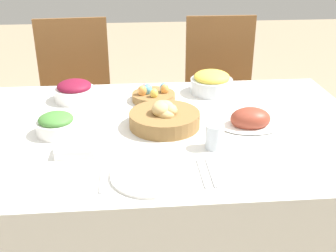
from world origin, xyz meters
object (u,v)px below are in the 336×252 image
at_px(fork, 102,178).
at_px(butter_dish, 75,151).
at_px(chair_far_right, 221,98).
at_px(ham_platter, 250,120).
at_px(beet_salad_bowl, 75,91).
at_px(egg_basket, 153,95).
at_px(chair_far_left, 76,102).
at_px(pineapple_bowl, 212,82).
at_px(spoon, 211,173).
at_px(dinner_plate, 152,175).
at_px(bread_basket, 164,117).
at_px(knife, 202,173).
at_px(drinking_cup, 214,137).
at_px(green_salad_bowl, 56,124).

relative_size(fork, butter_dish, 1.30).
bearing_deg(chair_far_right, ham_platter, -94.47).
xyz_separation_m(beet_salad_bowl, fork, (0.16, -0.68, -0.04)).
height_order(egg_basket, beet_salad_bowl, beet_salad_bowl).
height_order(chair_far_left, ham_platter, chair_far_left).
bearing_deg(egg_basket, pineapple_bowl, 15.48).
bearing_deg(spoon, beet_salad_bowl, 126.66).
bearing_deg(chair_far_right, chair_far_left, -179.24).
xyz_separation_m(chair_far_left, dinner_plate, (0.40, -1.25, 0.24)).
xyz_separation_m(bread_basket, beet_salad_bowl, (-0.38, 0.32, 0.00)).
xyz_separation_m(beet_salad_bowl, butter_dish, (0.06, -0.52, -0.03)).
bearing_deg(egg_basket, dinner_plate, -93.41).
xyz_separation_m(knife, butter_dish, (-0.41, 0.16, 0.01)).
xyz_separation_m(egg_basket, drinking_cup, (0.19, -0.48, 0.02)).
xyz_separation_m(chair_far_right, spoon, (-0.30, -1.25, 0.23)).
bearing_deg(beet_salad_bowl, egg_basket, -5.70).
bearing_deg(butter_dish, spoon, -20.00).
bearing_deg(chair_far_right, dinner_plate, -110.43).
distance_m(spoon, drinking_cup, 0.18).
xyz_separation_m(knife, drinking_cup, (0.07, 0.17, 0.04)).
relative_size(ham_platter, dinner_plate, 0.92).
bearing_deg(dinner_plate, egg_basket, 86.59).
distance_m(chair_far_left, pineapple_bowl, 0.93).
xyz_separation_m(pineapple_bowl, dinner_plate, (-0.32, -0.72, -0.05)).
bearing_deg(bread_basket, butter_dish, -147.75).
xyz_separation_m(pineapple_bowl, green_salad_bowl, (-0.66, -0.39, -0.01)).
xyz_separation_m(chair_far_left, ham_platter, (0.80, -0.91, 0.26)).
relative_size(chair_far_right, spoon, 5.84).
height_order(chair_far_right, dinner_plate, chair_far_right).
bearing_deg(chair_far_left, dinner_plate, -76.77).
bearing_deg(spoon, fork, -179.68).
relative_size(knife, butter_dish, 1.30).
relative_size(beet_salad_bowl, spoon, 1.04).
xyz_separation_m(pineapple_bowl, drinking_cup, (-0.09, -0.55, -0.01)).
bearing_deg(fork, pineapple_bowl, 56.45).
xyz_separation_m(drinking_cup, butter_dish, (-0.48, -0.01, -0.03)).
distance_m(spoon, butter_dish, 0.47).
relative_size(beet_salad_bowl, drinking_cup, 2.04).
bearing_deg(chair_far_right, spoon, -102.61).
bearing_deg(beet_salad_bowl, pineapple_bowl, 3.79).
height_order(fork, drinking_cup, drinking_cup).
height_order(dinner_plate, fork, dinner_plate).
bearing_deg(egg_basket, butter_dish, -121.17).
bearing_deg(dinner_plate, spoon, -0.00).
relative_size(chair_far_left, spoon, 5.84).
bearing_deg(dinner_plate, pineapple_bowl, 66.36).
bearing_deg(beet_salad_bowl, fork, -77.02).
height_order(chair_far_left, green_salad_bowl, chair_far_left).
relative_size(dinner_plate, butter_dish, 1.99).
relative_size(egg_basket, dinner_plate, 0.73).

